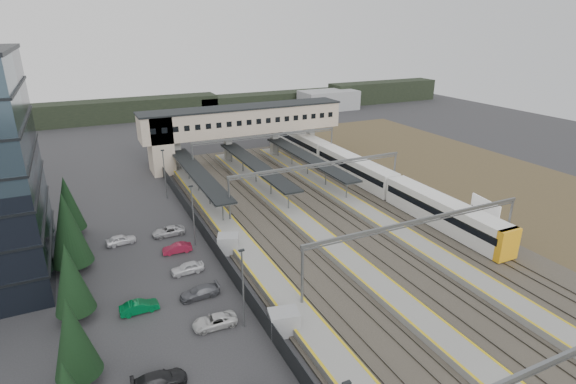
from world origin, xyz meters
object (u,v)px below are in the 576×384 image
train (356,170)px  relay_cabin_near (284,322)px  billboard (485,210)px  relay_cabin_far (228,244)px  footbridge (230,124)px

train → relay_cabin_near: bearing=-132.0°
relay_cabin_near → train: (29.04, 32.24, 1.09)m
billboard → relay_cabin_far: bearing=165.4°
relay_cabin_near → footbridge: (12.74, 52.31, 6.81)m
relay_cabin_near → relay_cabin_far: relay_cabin_far is taller
relay_cabin_near → billboard: size_ratio=0.57×
footbridge → billboard: bearing=-64.8°
footbridge → train: 26.48m
relay_cabin_near → relay_cabin_far: size_ratio=0.96×
relay_cabin_far → train: 32.68m
footbridge → train: (16.30, -20.08, -5.72)m
footbridge → billboard: 49.16m
relay_cabin_near → train: train is taller
footbridge → train: footbridge is taller
relay_cabin_near → billboard: (33.57, 8.07, 1.82)m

